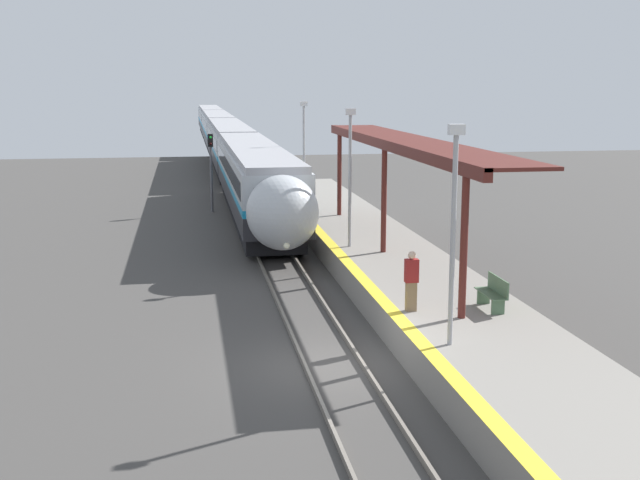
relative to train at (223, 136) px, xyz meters
name	(u,v)px	position (x,y,z in m)	size (l,w,h in m)	color
ground_plane	(333,366)	(0.00, -55.93, -2.20)	(120.00, 120.00, 0.00)	#423F3D
rail_left	(304,365)	(-0.72, -55.93, -2.12)	(0.08, 90.00, 0.15)	slate
rail_right	(361,362)	(0.72, -55.93, -2.12)	(0.08, 90.00, 0.15)	slate
train	(223,136)	(0.00, 0.00, 0.00)	(2.84, 94.17, 3.84)	black
platform_right	(476,341)	(3.74, -55.93, -1.74)	(4.05, 64.00, 0.92)	gray
platform_bench	(494,292)	(4.69, -54.67, -0.82)	(0.44, 1.42, 0.89)	#4C6B4C
person_waiting	(411,280)	(2.41, -54.48, -0.43)	(0.36, 0.22, 1.65)	#7F6647
railway_signal	(211,164)	(-2.12, -30.62, 0.43)	(0.28, 0.28, 4.28)	#59595E
lamppost_near	(454,221)	(2.53, -57.39, 1.69)	(0.36, 0.20, 5.16)	#9E9EA3
lamppost_mid	(350,168)	(2.53, -45.63, 1.69)	(0.36, 0.20, 5.16)	#9E9EA3
lamppost_far	(304,145)	(2.53, -33.88, 1.69)	(0.36, 0.20, 5.16)	#9E9EA3
station_canopy	(401,146)	(4.12, -46.83, 2.57)	(2.02, 20.03, 4.10)	#511E19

